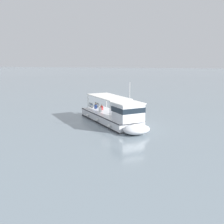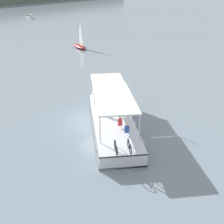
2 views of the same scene
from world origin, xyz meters
name	(u,v)px [view 2 (image 2 of 2)]	position (x,y,z in m)	size (l,w,h in m)	color
ground_plane	(93,122)	(0.00, 0.00, 0.00)	(400.00, 400.00, 0.00)	gray
ferry_main	(111,111)	(0.82, -1.27, 1.02)	(11.70, 10.57, 5.32)	silver
sailboat_far_left	(80,45)	(22.84, 19.96, 0.54)	(3.59, 4.87, 5.40)	maroon
motorboat_near_port	(30,17)	(48.87, 61.96, 0.54)	(2.23, 3.82, 1.26)	white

